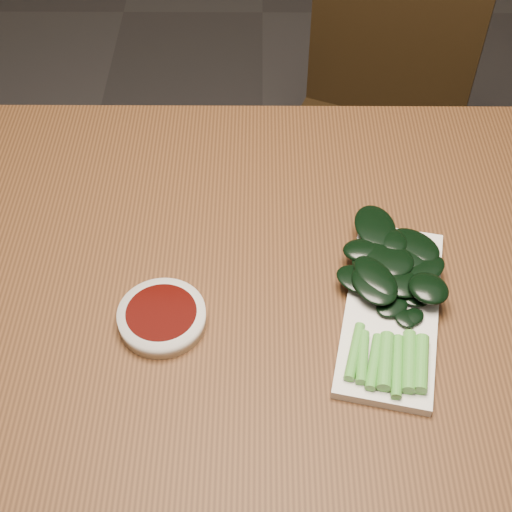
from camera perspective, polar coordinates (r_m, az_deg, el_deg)
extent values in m
plane|color=#2E2C2C|center=(1.62, 0.56, -19.30)|extent=(6.00, 6.00, 0.00)
cube|color=#4C2C15|center=(0.98, 0.87, -3.28)|extent=(1.40, 0.80, 0.04)
cube|color=black|center=(1.64, 8.36, 7.49)|extent=(0.49, 0.49, 0.04)
cylinder|color=black|center=(1.72, 1.05, 0.07)|extent=(0.04, 0.04, 0.41)
cylinder|color=black|center=(1.68, 11.06, -3.02)|extent=(0.04, 0.04, 0.41)
cylinder|color=black|center=(1.93, 4.53, 6.56)|extent=(0.04, 0.04, 0.41)
cylinder|color=black|center=(1.89, 13.53, 3.95)|extent=(0.04, 0.04, 0.41)
cube|color=black|center=(1.63, 11.11, 17.37)|extent=(0.36, 0.17, 0.44)
cylinder|color=silver|center=(0.93, -7.52, -4.91)|extent=(0.11, 0.11, 0.02)
cylinder|color=#3A0905|center=(0.92, -7.59, -4.52)|extent=(0.09, 0.09, 0.00)
cube|color=silver|center=(0.95, 10.78, -4.27)|extent=(0.17, 0.30, 0.01)
cylinder|color=#4FA438|center=(0.89, 7.90, -7.56)|extent=(0.03, 0.08, 0.01)
cylinder|color=#4FA438|center=(0.88, 8.52, -7.99)|extent=(0.02, 0.07, 0.01)
cylinder|color=#4FA438|center=(0.88, 9.43, -8.34)|extent=(0.03, 0.08, 0.01)
cylinder|color=#4FA438|center=(0.88, 10.31, -8.25)|extent=(0.03, 0.08, 0.02)
cylinder|color=#4FA438|center=(0.88, 11.22, -8.65)|extent=(0.03, 0.09, 0.01)
cylinder|color=#4FA438|center=(0.89, 12.14, -8.23)|extent=(0.03, 0.08, 0.02)
cylinder|color=#4FA438|center=(0.89, 13.07, -8.37)|extent=(0.03, 0.08, 0.02)
ellipsoid|color=black|center=(1.01, 9.51, 2.37)|extent=(0.07, 0.09, 0.01)
ellipsoid|color=black|center=(1.00, 12.60, 0.89)|extent=(0.09, 0.09, 0.01)
ellipsoid|color=black|center=(1.00, 10.17, 0.63)|extent=(0.06, 0.07, 0.01)
ellipsoid|color=black|center=(0.94, 9.47, -2.20)|extent=(0.08, 0.09, 0.01)
ellipsoid|color=black|center=(0.97, 9.60, -0.53)|extent=(0.08, 0.08, 0.01)
ellipsoid|color=black|center=(0.95, 9.53, -1.60)|extent=(0.08, 0.09, 0.01)
ellipsoid|color=black|center=(0.99, 10.99, 1.17)|extent=(0.04, 0.05, 0.01)
ellipsoid|color=black|center=(0.97, 10.09, -1.31)|extent=(0.06, 0.07, 0.01)
ellipsoid|color=black|center=(0.94, 13.64, -2.53)|extent=(0.07, 0.07, 0.01)
ellipsoid|color=black|center=(0.99, 12.13, 0.15)|extent=(0.07, 0.08, 0.01)
ellipsoid|color=black|center=(0.97, 13.36, -1.06)|extent=(0.08, 0.07, 0.01)
ellipsoid|color=black|center=(0.98, 8.60, 0.44)|extent=(0.06, 0.04, 0.01)
ellipsoid|color=black|center=(0.95, 10.12, -2.50)|extent=(0.07, 0.08, 0.01)
ellipsoid|color=black|center=(1.01, 9.21, 2.37)|extent=(0.05, 0.07, 0.01)
ellipsoid|color=black|center=(0.95, 11.56, -2.11)|extent=(0.07, 0.06, 0.01)
ellipsoid|color=black|center=(0.98, 9.91, -0.23)|extent=(0.05, 0.07, 0.01)
ellipsoid|color=black|center=(0.95, 8.36, -1.91)|extent=(0.08, 0.07, 0.01)
ellipsoid|color=black|center=(0.97, 10.00, -0.14)|extent=(0.08, 0.09, 0.01)
ellipsoid|color=black|center=(0.97, 10.58, -1.22)|extent=(0.11, 0.10, 0.01)
ellipsoid|color=black|center=(0.97, 10.95, -0.34)|extent=(0.07, 0.07, 0.01)
ellipsoid|color=black|center=(0.94, 10.84, -3.89)|extent=(0.06, 0.06, 0.01)
ellipsoid|color=black|center=(0.95, 12.52, -3.21)|extent=(0.05, 0.05, 0.01)
ellipsoid|color=black|center=(0.93, 12.43, -4.75)|extent=(0.04, 0.04, 0.01)
ellipsoid|color=black|center=(0.93, 11.84, -4.89)|extent=(0.04, 0.04, 0.01)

